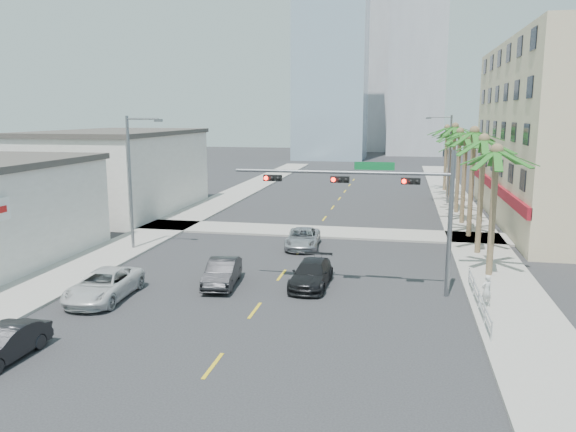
% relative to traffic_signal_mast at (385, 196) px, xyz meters
% --- Properties ---
extents(ground, '(260.00, 260.00, 0.00)m').
position_rel_traffic_signal_mast_xyz_m(ground, '(-5.78, -7.95, -5.06)').
color(ground, '#262628').
rests_on(ground, ground).
extents(sidewalk_right, '(4.00, 120.00, 0.15)m').
position_rel_traffic_signal_mast_xyz_m(sidewalk_right, '(6.22, 12.05, -4.99)').
color(sidewalk_right, gray).
rests_on(sidewalk_right, ground).
extents(sidewalk_left, '(4.00, 120.00, 0.15)m').
position_rel_traffic_signal_mast_xyz_m(sidewalk_left, '(-17.78, 12.05, -4.99)').
color(sidewalk_left, gray).
rests_on(sidewalk_left, ground).
extents(sidewalk_cross, '(80.00, 4.00, 0.15)m').
position_rel_traffic_signal_mast_xyz_m(sidewalk_cross, '(-5.78, 14.05, -4.99)').
color(sidewalk_cross, gray).
rests_on(sidewalk_cross, ground).
extents(building_left_far, '(11.00, 18.00, 7.20)m').
position_rel_traffic_signal_mast_xyz_m(building_left_far, '(-25.28, 20.05, -1.46)').
color(building_left_far, beige).
rests_on(building_left_far, ground).
extents(tower_far_left, '(14.00, 14.00, 48.00)m').
position_rel_traffic_signal_mast_xyz_m(tower_far_left, '(-13.78, 87.05, 18.94)').
color(tower_far_left, '#99B2C6').
rests_on(tower_far_left, ground).
extents(tower_far_right, '(12.00, 12.00, 60.00)m').
position_rel_traffic_signal_mast_xyz_m(tower_far_right, '(3.22, 102.05, 24.94)').
color(tower_far_right, '#ADADB2').
rests_on(tower_far_right, ground).
extents(tower_far_center, '(16.00, 16.00, 42.00)m').
position_rel_traffic_signal_mast_xyz_m(tower_far_center, '(-8.78, 117.05, 15.94)').
color(tower_far_center, '#ADADB2').
rests_on(tower_far_center, ground).
extents(traffic_signal_mast, '(11.12, 0.54, 7.20)m').
position_rel_traffic_signal_mast_xyz_m(traffic_signal_mast, '(0.00, 0.00, 0.00)').
color(traffic_signal_mast, slate).
rests_on(traffic_signal_mast, ground).
extents(palm_tree_0, '(4.80, 4.80, 7.80)m').
position_rel_traffic_signal_mast_xyz_m(palm_tree_0, '(5.82, 4.05, 2.02)').
color(palm_tree_0, brown).
rests_on(palm_tree_0, ground).
extents(palm_tree_1, '(4.80, 4.80, 8.16)m').
position_rel_traffic_signal_mast_xyz_m(palm_tree_1, '(5.82, 9.25, 2.37)').
color(palm_tree_1, brown).
rests_on(palm_tree_1, ground).
extents(palm_tree_2, '(4.80, 4.80, 8.52)m').
position_rel_traffic_signal_mast_xyz_m(palm_tree_2, '(5.82, 14.45, 2.72)').
color(palm_tree_2, brown).
rests_on(palm_tree_2, ground).
extents(palm_tree_3, '(4.80, 4.80, 7.80)m').
position_rel_traffic_signal_mast_xyz_m(palm_tree_3, '(5.82, 19.65, 2.02)').
color(palm_tree_3, brown).
rests_on(palm_tree_3, ground).
extents(palm_tree_4, '(4.80, 4.80, 8.16)m').
position_rel_traffic_signal_mast_xyz_m(palm_tree_4, '(5.82, 24.85, 2.37)').
color(palm_tree_4, brown).
rests_on(palm_tree_4, ground).
extents(palm_tree_5, '(4.80, 4.80, 8.52)m').
position_rel_traffic_signal_mast_xyz_m(palm_tree_5, '(5.82, 30.05, 2.72)').
color(palm_tree_5, brown).
rests_on(palm_tree_5, ground).
extents(palm_tree_6, '(4.80, 4.80, 7.80)m').
position_rel_traffic_signal_mast_xyz_m(palm_tree_6, '(5.82, 35.25, 2.02)').
color(palm_tree_6, brown).
rests_on(palm_tree_6, ground).
extents(palm_tree_7, '(4.80, 4.80, 8.16)m').
position_rel_traffic_signal_mast_xyz_m(palm_tree_7, '(5.82, 40.45, 2.37)').
color(palm_tree_7, brown).
rests_on(palm_tree_7, ground).
extents(streetlight_left, '(2.55, 0.25, 9.00)m').
position_rel_traffic_signal_mast_xyz_m(streetlight_left, '(-16.78, 6.05, -0.00)').
color(streetlight_left, slate).
rests_on(streetlight_left, ground).
extents(streetlight_right, '(2.55, 0.25, 9.00)m').
position_rel_traffic_signal_mast_xyz_m(streetlight_right, '(5.21, 30.05, -0.00)').
color(streetlight_right, slate).
rests_on(streetlight_right, ground).
extents(guardrail, '(0.08, 8.08, 1.00)m').
position_rel_traffic_signal_mast_xyz_m(guardrail, '(4.52, -1.95, -4.39)').
color(guardrail, silver).
rests_on(guardrail, ground).
extents(car_parked_mid, '(1.51, 3.98, 1.29)m').
position_rel_traffic_signal_mast_xyz_m(car_parked_mid, '(-13.58, -11.06, -4.41)').
color(car_parked_mid, black).
rests_on(car_parked_mid, ground).
extents(car_parked_far, '(2.62, 5.30, 1.45)m').
position_rel_traffic_signal_mast_xyz_m(car_parked_far, '(-13.58, -3.83, -4.34)').
color(car_parked_far, silver).
rests_on(car_parked_far, ground).
extents(car_lane_left, '(2.00, 4.44, 1.41)m').
position_rel_traffic_signal_mast_xyz_m(car_lane_left, '(-8.51, -0.47, -4.36)').
color(car_lane_left, black).
rests_on(car_lane_left, ground).
extents(car_lane_center, '(2.56, 4.90, 1.32)m').
position_rel_traffic_signal_mast_xyz_m(car_lane_center, '(-5.76, 8.92, -4.40)').
color(car_lane_center, '#B4B4B9').
rests_on(car_lane_center, ground).
extents(car_lane_right, '(2.00, 4.71, 1.36)m').
position_rel_traffic_signal_mast_xyz_m(car_lane_right, '(-3.78, 0.36, -4.38)').
color(car_lane_right, black).
rests_on(car_lane_right, ground).
extents(pedestrian, '(0.67, 0.61, 1.54)m').
position_rel_traffic_signal_mast_xyz_m(pedestrian, '(4.88, -1.63, -4.14)').
color(pedestrian, silver).
rests_on(pedestrian, sidewalk_right).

